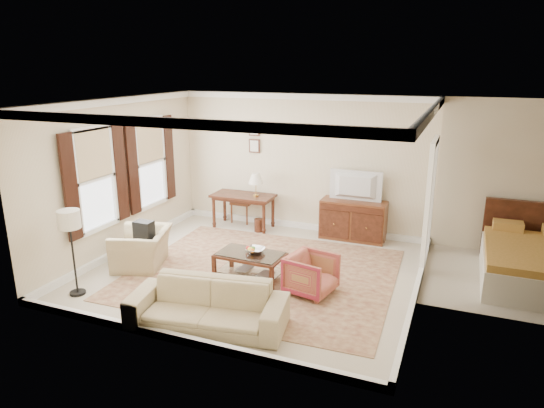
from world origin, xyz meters
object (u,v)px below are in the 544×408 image
Objects in this scene: tv at (355,177)px; coffee_table at (250,259)px; striped_armchair at (311,272)px; sofa at (207,298)px; sideboard at (353,220)px; club_armchair at (142,242)px; writing_desk at (243,200)px.

tv reaches higher than coffee_table.
sofa is at bearing 157.28° from striped_armchair.
sideboard is 0.61× the size of sofa.
sideboard is 4.20m from club_armchair.
striped_armchair is at bearing -91.07° from sideboard.
writing_desk is at bearing 99.39° from sofa.
club_armchair reaches higher than writing_desk.
sideboard is 4.30m from sofa.
club_armchair is (-2.02, -0.19, 0.09)m from coffee_table.
tv is (0.00, -0.02, 0.91)m from sideboard.
club_armchair is at bearing -174.65° from coffee_table.
writing_desk is at bearing 3.19° from tv.
coffee_table is at bearing 65.91° from tv.
coffee_table is at bearing -62.49° from writing_desk.
sofa is (0.08, -1.59, 0.06)m from coffee_table.
coffee_table is at bearing 76.67° from club_armchair.
writing_desk is 2.42m from sideboard.
sideboard is 1.29× the size of club_armchair.
sideboard reaches higher than coffee_table.
writing_desk is at bearing 145.13° from club_armchair.
tv reaches higher than sideboard.
writing_desk reaches higher than coffee_table.
tv is 2.96m from coffee_table.
coffee_table is (1.26, -2.42, -0.27)m from writing_desk.
writing_desk is at bearing -176.33° from sideboard.
sideboard is at bearing 112.49° from club_armchair.
sideboard reaches higher than striped_armchair.
club_armchair is at bearing -138.83° from sideboard.
tv is 4.28m from club_armchair.
striped_armchair is 1.80m from sofa.
tv is 0.89× the size of coffee_table.
writing_desk is 1.32× the size of club_armchair.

